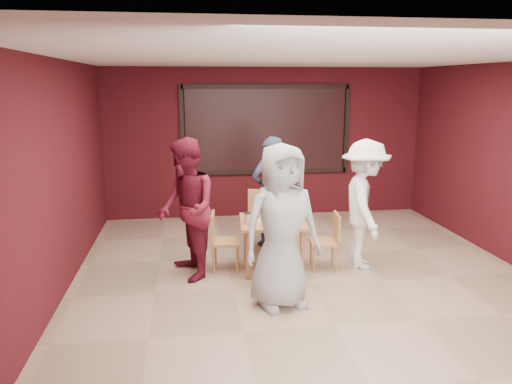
{
  "coord_description": "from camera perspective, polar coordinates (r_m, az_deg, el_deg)",
  "views": [
    {
      "loc": [
        -1.49,
        -5.79,
        2.5
      ],
      "look_at": [
        -0.59,
        0.6,
        1.09
      ],
      "focal_mm": 35.0,
      "sensor_mm": 36.0,
      "label": 1
    }
  ],
  "objects": [
    {
      "name": "chair_front",
      "position": [
        6.06,
        3.03,
        -7.36
      ],
      "size": [
        0.48,
        0.48,
        0.82
      ],
      "color": "tan",
      "rests_on": "floor"
    },
    {
      "name": "diner_front",
      "position": [
        5.59,
        2.94,
        -3.97
      ],
      "size": [
        1.04,
        0.81,
        1.88
      ],
      "primitive_type": "imported",
      "rotation": [
        0.0,
        0.0,
        0.26
      ],
      "color": "#A8A8A8",
      "rests_on": "floor"
    },
    {
      "name": "floor",
      "position": [
        6.48,
        6.03,
        -10.47
      ],
      "size": [
        7.0,
        7.0,
        0.0
      ],
      "primitive_type": "plane",
      "color": "tan",
      "rests_on": "ground"
    },
    {
      "name": "window_blinds",
      "position": [
        9.4,
        1.17,
        7.11
      ],
      "size": [
        3.0,
        0.02,
        1.5
      ],
      "primitive_type": "cube",
      "color": "black"
    },
    {
      "name": "chair_left",
      "position": [
        6.81,
        -4.05,
        -5.24
      ],
      "size": [
        0.44,
        0.44,
        0.8
      ],
      "color": "tan",
      "rests_on": "floor"
    },
    {
      "name": "diner_right",
      "position": [
        6.97,
        12.31,
        -1.38
      ],
      "size": [
        0.83,
        1.24,
        1.77
      ],
      "primitive_type": "imported",
      "rotation": [
        0.0,
        0.0,
        1.41
      ],
      "color": "white",
      "rests_on": "floor"
    },
    {
      "name": "chair_back",
      "position": [
        7.55,
        0.67,
        -2.89
      ],
      "size": [
        0.54,
        0.54,
        0.92
      ],
      "color": "tan",
      "rests_on": "floor"
    },
    {
      "name": "diner_back",
      "position": [
        7.74,
        1.67,
        0.04
      ],
      "size": [
        0.72,
        0.59,
        1.72
      ],
      "primitive_type": "imported",
      "rotation": [
        0.0,
        0.0,
        3.47
      ],
      "color": "#2B334D",
      "rests_on": "floor"
    },
    {
      "name": "chair_right",
      "position": [
        6.9,
        8.32,
        -5.21
      ],
      "size": [
        0.42,
        0.42,
        0.78
      ],
      "color": "tan",
      "rests_on": "floor"
    },
    {
      "name": "dining_table",
      "position": [
        6.76,
        1.92,
        -3.9
      ],
      "size": [
        0.95,
        0.95,
        0.85
      ],
      "color": "#B37249",
      "rests_on": "floor"
    },
    {
      "name": "diner_left",
      "position": [
        6.47,
        -7.96,
        -1.97
      ],
      "size": [
        0.89,
        1.03,
        1.84
      ],
      "primitive_type": "imported",
      "rotation": [
        0.0,
        0.0,
        -1.33
      ],
      "color": "maroon",
      "rests_on": "floor"
    }
  ]
}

